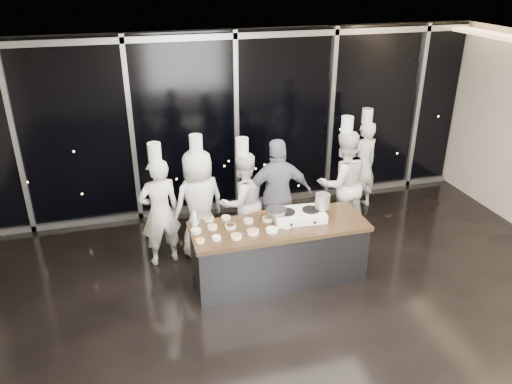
% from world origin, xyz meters
% --- Properties ---
extents(ground, '(9.00, 9.00, 0.00)m').
position_xyz_m(ground, '(0.00, 0.00, 0.00)').
color(ground, black).
rests_on(ground, ground).
extents(room_shell, '(9.02, 7.02, 3.21)m').
position_xyz_m(room_shell, '(0.18, 0.00, 2.25)').
color(room_shell, beige).
rests_on(room_shell, ground).
extents(window_wall, '(8.90, 0.11, 3.20)m').
position_xyz_m(window_wall, '(0.00, 3.43, 1.60)').
color(window_wall, black).
rests_on(window_wall, ground).
extents(demo_counter, '(2.46, 0.86, 0.90)m').
position_xyz_m(demo_counter, '(0.00, 0.90, 0.45)').
color(demo_counter, '#37373C').
rests_on(demo_counter, ground).
extents(stove, '(0.75, 0.50, 0.14)m').
position_xyz_m(stove, '(0.31, 0.98, 0.96)').
color(stove, white).
rests_on(stove, demo_counter).
extents(frying_pan, '(0.52, 0.32, 0.05)m').
position_xyz_m(frying_pan, '(-0.02, 1.02, 1.06)').
color(frying_pan, gray).
rests_on(frying_pan, stove).
extents(stock_pot, '(0.22, 0.22, 0.21)m').
position_xyz_m(stock_pot, '(0.66, 0.97, 1.14)').
color(stock_pot, '#BDBDC0').
rests_on(stock_pot, stove).
extents(prep_bowls, '(1.35, 0.70, 0.05)m').
position_xyz_m(prep_bowls, '(-0.60, 0.94, 0.93)').
color(prep_bowls, white).
rests_on(prep_bowls, demo_counter).
extents(squeeze_bottle, '(0.07, 0.07, 0.27)m').
position_xyz_m(squeeze_bottle, '(-1.14, 1.15, 1.03)').
color(squeeze_bottle, white).
rests_on(squeeze_bottle, demo_counter).
extents(chef_far_left, '(0.69, 0.53, 1.92)m').
position_xyz_m(chef_far_left, '(-1.55, 1.84, 0.87)').
color(chef_far_left, silver).
rests_on(chef_far_left, ground).
extents(chef_left, '(0.98, 0.80, 1.95)m').
position_xyz_m(chef_left, '(-0.95, 1.93, 0.87)').
color(chef_left, silver).
rests_on(chef_left, ground).
extents(chef_center, '(0.92, 0.79, 1.85)m').
position_xyz_m(chef_center, '(-0.27, 1.90, 0.82)').
color(chef_center, silver).
rests_on(chef_center, ground).
extents(guest, '(1.10, 0.52, 1.83)m').
position_xyz_m(guest, '(0.26, 1.76, 0.92)').
color(guest, '#15163B').
rests_on(guest, ground).
extents(chef_right, '(0.89, 0.70, 2.03)m').
position_xyz_m(chef_right, '(1.43, 1.95, 0.91)').
color(chef_right, silver).
rests_on(chef_right, ground).
extents(chef_side, '(0.68, 0.53, 1.89)m').
position_xyz_m(chef_side, '(2.20, 2.76, 0.85)').
color(chef_side, silver).
rests_on(chef_side, ground).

